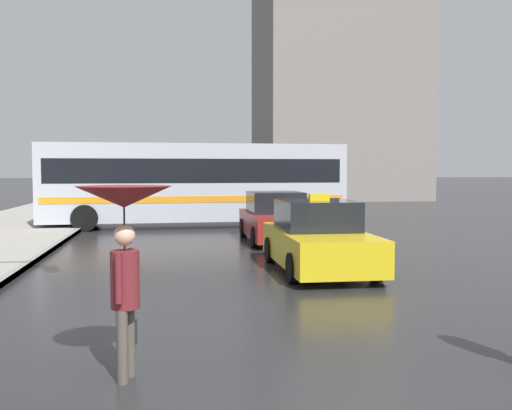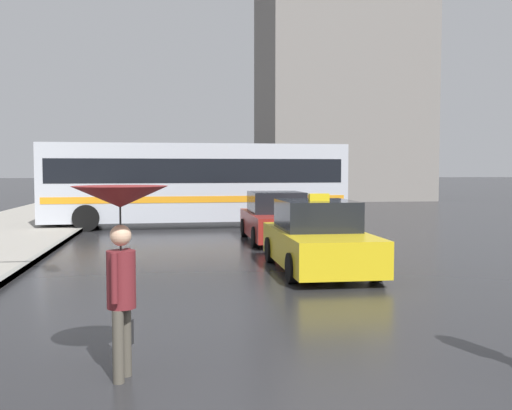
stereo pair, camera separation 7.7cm
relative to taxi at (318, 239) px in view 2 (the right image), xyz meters
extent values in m
cube|color=gold|center=(0.00, -0.06, -0.17)|extent=(1.80, 4.36, 0.72)
cube|color=black|center=(0.00, 0.16, 0.52)|extent=(1.58, 1.96, 0.65)
cylinder|color=black|center=(0.85, -1.41, -0.39)|extent=(0.20, 0.60, 0.60)
cylinder|color=black|center=(-0.85, -1.41, -0.39)|extent=(0.20, 0.60, 0.60)
cylinder|color=black|center=(0.85, 1.30, -0.39)|extent=(0.20, 0.60, 0.60)
cylinder|color=black|center=(-0.85, 1.30, -0.39)|extent=(0.20, 0.60, 0.60)
cube|color=yellow|center=(0.00, -0.06, 0.93)|extent=(0.44, 0.16, 0.16)
cube|color=maroon|center=(0.02, 5.37, -0.17)|extent=(1.80, 4.37, 0.72)
cube|color=black|center=(0.02, 5.58, 0.51)|extent=(1.58, 1.97, 0.64)
cylinder|color=black|center=(0.87, 4.01, -0.39)|extent=(0.20, 0.60, 0.60)
cylinder|color=black|center=(-0.84, 4.01, -0.39)|extent=(0.20, 0.60, 0.60)
cylinder|color=black|center=(0.87, 6.72, -0.39)|extent=(0.20, 0.60, 0.60)
cylinder|color=black|center=(-0.84, 6.72, -0.39)|extent=(0.20, 0.60, 0.60)
cube|color=#B2B7C1|center=(-2.29, 10.55, 1.03)|extent=(11.63, 2.97, 2.93)
cube|color=black|center=(-2.29, 10.55, 1.48)|extent=(11.05, 2.97, 0.89)
cube|color=orange|center=(-2.29, 10.55, 0.42)|extent=(11.28, 2.98, 0.24)
cylinder|color=black|center=(-6.27, 9.19, -0.21)|extent=(0.97, 0.32, 0.96)
cylinder|color=black|center=(-6.37, 11.59, -0.21)|extent=(0.97, 0.32, 0.96)
cylinder|color=black|center=(1.51, 9.51, -0.21)|extent=(0.97, 0.32, 0.96)
cylinder|color=black|center=(1.41, 11.91, -0.21)|extent=(0.97, 0.32, 0.96)
cylinder|color=#4C473D|center=(-3.74, -6.54, -0.31)|extent=(0.15, 0.15, 0.77)
cylinder|color=#4C473D|center=(-3.68, -6.33, -0.31)|extent=(0.15, 0.15, 0.77)
cylinder|color=maroon|center=(-3.71, -6.43, 0.38)|extent=(0.38, 0.38, 0.61)
sphere|color=#DBAD89|center=(-3.71, -6.43, 0.85)|extent=(0.22, 0.22, 0.22)
cylinder|color=maroon|center=(-3.76, -6.62, 0.43)|extent=(0.09, 0.09, 0.52)
cylinder|color=maroon|center=(-3.66, -6.25, 0.43)|extent=(0.09, 0.09, 0.52)
cone|color=maroon|center=(-3.71, -6.43, 1.25)|extent=(1.00, 1.00, 0.22)
cylinder|color=black|center=(-3.71, -6.43, 0.92)|extent=(0.02, 0.02, 0.67)
cube|color=#262628|center=(-3.68, -6.16, -0.27)|extent=(0.15, 0.20, 0.28)
camera|label=1|loc=(-3.23, -12.80, 1.54)|focal=42.00mm
camera|label=2|loc=(-3.16, -12.81, 1.54)|focal=42.00mm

